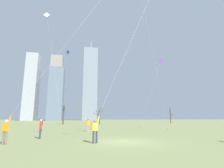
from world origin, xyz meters
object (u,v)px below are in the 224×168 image
Objects in this scene: bystander_strolling_midfield at (41,128)px; distant_kite_drifting_left_white at (48,24)px; kite_flyer_far_back_teal at (29,99)px; bare_tree_left_of_center at (170,115)px; distant_kite_high_overhead_blue at (66,58)px; kite_flyer_foreground_left_orange at (114,85)px; bare_tree_far_right_edge at (99,116)px; bystander_watching_nearby at (88,124)px; bare_tree_right_of_center at (64,114)px; distant_kite_drifting_right_purple at (160,64)px; bystander_far_off_by_trees at (41,125)px.

distant_kite_drifting_left_white is (-2.87, 12.57, 16.68)m from bystander_strolling_midfield.
kite_flyer_far_back_teal reaches higher than bare_tree_left_of_center.
bystander_strolling_midfield is at bearing -88.17° from distant_kite_high_overhead_blue.
bystander_strolling_midfield is at bearing 148.99° from kite_flyer_foreground_left_orange.
distant_kite_drifting_left_white is (-2.99, 16.83, 14.63)m from kite_flyer_far_back_teal.
bystander_strolling_midfield is at bearing -77.13° from distant_kite_drifting_left_white.
distant_kite_high_overhead_blue is 20.76m from bare_tree_far_right_edge.
bare_tree_far_right_edge is (4.05, 28.59, 1.52)m from bystander_watching_nearby.
bystander_watching_nearby is 0.10× the size of distant_kite_high_overhead_blue.
kite_flyer_far_back_teal is 41.50m from bare_tree_far_right_edge.
distant_kite_drifting_left_white is at bearing -92.07° from bare_tree_right_of_center.
distant_kite_high_overhead_blue reaches higher than distant_kite_drifting_right_purple.
bare_tree_left_of_center reaches higher than bare_tree_far_right_edge.
kite_flyer_far_back_teal is 52.88m from bare_tree_left_of_center.
distant_kite_high_overhead_blue is at bearing 104.03° from kite_flyer_foreground_left_orange.
distant_kite_drifting_left_white is 45.54m from bare_tree_left_of_center.
bystander_far_off_by_trees is (-7.29, 10.58, -3.25)m from kite_flyer_foreground_left_orange.
bare_tree_left_of_center is (31.71, 38.14, 1.72)m from bystander_strolling_midfield.
kite_flyer_far_back_teal is at bearing -86.99° from bare_tree_right_of_center.
bare_tree_right_of_center is (-2.13, 40.52, -0.00)m from kite_flyer_far_back_teal.
distant_kite_high_overhead_blue is at bearing 173.02° from distant_kite_drifting_right_purple.
bystander_far_off_by_trees is at bearing 98.14° from kite_flyer_far_back_teal.
bare_tree_right_of_center is at bearing 101.10° from kite_flyer_foreground_left_orange.
bystander_strolling_midfield is (-5.78, 3.47, -3.25)m from kite_flyer_foreground_left_orange.
distant_kite_drifting_right_purple is (20.56, 19.93, 12.93)m from bystander_strolling_midfield.
bare_tree_right_of_center reaches higher than bystander_far_off_by_trees.
distant_kite_drifting_right_purple is 29.92m from bare_tree_right_of_center.
bare_tree_left_of_center is (33.23, 31.03, 1.72)m from bystander_far_off_by_trees.
distant_kite_drifting_left_white is (-8.65, 16.04, 13.43)m from kite_flyer_foreground_left_orange.
distant_kite_drifting_right_purple is (22.08, 12.82, 12.93)m from bystander_far_off_by_trees.
distant_kite_drifting_right_purple is at bearing 49.79° from kite_flyer_far_back_teal.
distant_kite_drifting_right_purple is at bearing 30.15° from bystander_far_off_by_trees.
kite_flyer_foreground_left_orange is 3.55× the size of bare_tree_right_of_center.
distant_kite_drifting_right_purple reaches higher than bare_tree_right_of_center.
kite_flyer_far_back_teal is 2.63× the size of bare_tree_left_of_center.
kite_flyer_foreground_left_orange is 12.08× the size of bystander_far_off_by_trees.
bare_tree_left_of_center is at bearing 50.26° from bystander_strolling_midfield.
distant_kite_drifting_left_white is 27.86m from bare_tree_right_of_center.
bare_tree_right_of_center is (-6.24, 28.42, 2.04)m from bystander_watching_nearby.
bystander_strolling_midfield is 8.90m from bystander_watching_nearby.
bystander_far_off_by_trees is (-1.51, 7.11, 0.00)m from bystander_strolling_midfield.
kite_flyer_foreground_left_orange is at bearing -93.57° from bare_tree_far_right_edge.
bare_tree_far_right_edge is at bearing 77.22° from bystander_strolling_midfield.
kite_flyer_far_back_teal is 0.70× the size of kite_flyer_foreground_left_orange.
bystander_strolling_midfield is at bearing -129.74° from bare_tree_left_of_center.
distant_kite_drifting_left_white is at bearing 102.87° from bystander_strolling_midfield.
distant_kite_drifting_right_purple is 23.53m from bare_tree_far_right_edge.
bare_tree_left_of_center is (32.43, 15.61, -12.33)m from distant_kite_high_overhead_blue.
distant_kite_drifting_left_white is at bearing -115.02° from bare_tree_far_right_edge.
bare_tree_right_of_center is at bearing -176.81° from bare_tree_left_of_center.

